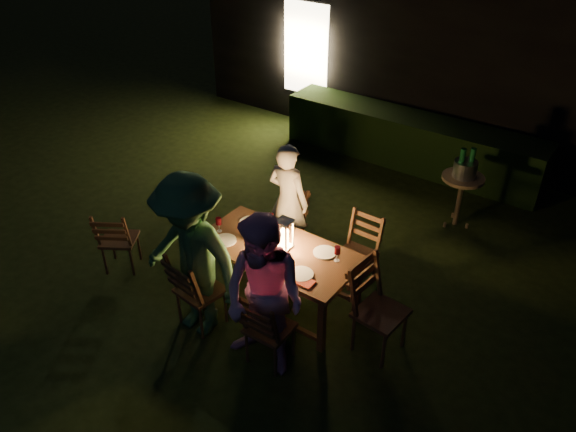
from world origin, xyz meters
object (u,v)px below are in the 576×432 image
Objects in this scene: dining_table at (278,254)px; bottle_table at (259,230)px; chair_near_left at (200,302)px; person_opp_left at (192,257)px; side_table at (462,182)px; person_house_side at (288,201)px; bottle_bucket_a at (461,166)px; ice_bucket at (465,169)px; chair_near_right at (269,340)px; bottle_bucket_b at (471,165)px; chair_far_left at (286,235)px; lantern at (284,236)px; person_opp_right at (264,298)px; chair_far_right at (356,264)px; chair_spare at (121,250)px; chair_end at (378,324)px.

dining_table is 6.25× the size of bottle_table.
chair_near_left is 0.53× the size of person_opp_left.
side_table reaches higher than dining_table.
bottle_bucket_a is (1.45, 1.77, 0.15)m from person_house_side.
ice_bucket is 0.94× the size of bottle_bucket_a.
chair_near_left is 0.98m from bottle_table.
side_table is at bearing 77.96° from chair_near_right.
chair_far_left is at bearing -129.18° from bottle_bucket_b.
chair_near_right is 2.63× the size of lantern.
person_opp_left is at bearing -180.00° from person_opp_right.
person_opp_right is 6.10× the size of bottle_table.
dining_table is 0.94m from person_house_side.
person_house_side reaches higher than side_table.
person_opp_left is at bearing 58.85° from chair_far_right.
bottle_table is at bearing 130.12° from chair_near_right.
person_house_side reaches higher than chair_near_left.
chair_far_right is 2.84× the size of bottle_bucket_a.
bottle_bucket_a reaches higher than bottle_table.
chair_far_right is 1.97m from side_table.
ice_bucket is (1.51, 3.40, 0.55)m from chair_near_left.
bottle_bucket_b is (3.00, 3.28, 0.63)m from chair_spare.
side_table is at bearing 66.70° from person_opp_left.
bottle_bucket_b reaches higher than chair_near_left.
lantern reaches higher than bottle_bucket_b.
chair_far_right is 1.99m from bottle_bucket_a.
person_house_side is (0.00, 0.05, 0.47)m from chair_far_left.
chair_near_left is 1.06m from person_opp_right.
chair_end is 3.25× the size of bottle_bucket_a.
chair_far_left is 1.23× the size of side_table.
dining_table is at bearing 120.08° from chair_far_left.
person_opp_left is 6.55× the size of bottle_table.
chair_end is (0.67, -0.77, 0.04)m from chair_far_right.
chair_far_left is 2.53m from bottle_bucket_b.
chair_spare is at bearing 43.61° from chair_far_left.
chair_near_right is at bearing -59.63° from dining_table.
bottle_bucket_a is (0.96, 2.55, 0.01)m from lantern.
chair_near_left is at bearing -113.97° from side_table.
ice_bucket is at bearing 77.96° from chair_near_right.
chair_spare is 0.60× the size of person_house_side.
bottle_bucket_b reaches higher than chair_end.
dining_table is 2.91m from bottle_bucket_b.
person_house_side is at bearing 118.76° from person_opp_right.
dining_table is at bearing -84.40° from chair_end.
bottle_bucket_b is at bearing 72.40° from chair_near_left.
chair_near_right is 3.07× the size of ice_bucket.
person_house_side reaches higher than lantern.
chair_near_right is at bearing 120.09° from chair_far_left.
bottle_bucket_a is at bearing 64.16° from bottle_table.
chair_far_right is 2.59× the size of lantern.
bottle_bucket_a reaches higher than chair_far_left.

